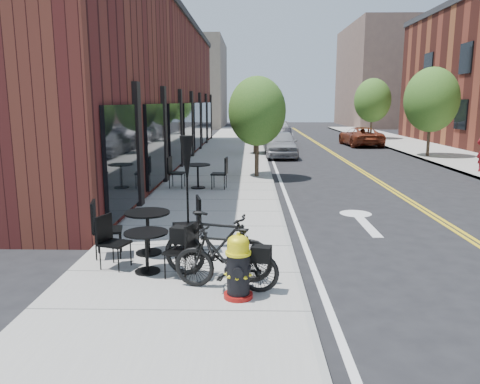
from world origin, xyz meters
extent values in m
plane|color=black|center=(0.00, 0.00, 0.00)|extent=(120.00, 120.00, 0.00)
cube|color=#9E9B93|center=(-2.00, 10.00, 0.06)|extent=(4.00, 70.00, 0.12)
cube|color=#471716|center=(-6.50, 14.00, 3.50)|extent=(5.00, 28.00, 7.00)
cube|color=#726656|center=(-8.00, 48.00, 5.00)|extent=(8.00, 14.00, 10.00)
cube|color=brown|center=(16.00, 50.00, 6.00)|extent=(10.00, 16.00, 12.00)
cylinder|color=#382B1E|center=(-0.60, 9.00, 0.93)|extent=(0.16, 0.16, 1.61)
ellipsoid|color=#2A5C1D|center=(-0.60, 9.00, 2.61)|extent=(2.20, 2.20, 2.64)
cylinder|color=#382B1E|center=(-0.60, 17.00, 0.96)|extent=(0.16, 0.16, 1.68)
ellipsoid|color=#2A5C1D|center=(-0.60, 17.00, 2.72)|extent=(2.30, 2.30, 2.76)
cylinder|color=#382B1E|center=(-0.60, 25.00, 0.91)|extent=(0.16, 0.16, 1.57)
ellipsoid|color=#2A5C1D|center=(-0.60, 25.00, 2.54)|extent=(2.10, 2.10, 2.52)
cylinder|color=#382B1E|center=(-0.60, 33.00, 0.98)|extent=(0.16, 0.16, 1.71)
ellipsoid|color=#2A5C1D|center=(-0.60, 33.00, 2.79)|extent=(2.40, 2.40, 2.88)
cylinder|color=#382B1E|center=(8.60, 16.00, 1.03)|extent=(0.16, 0.16, 1.82)
ellipsoid|color=#2A5C1D|center=(8.60, 16.00, 3.06)|extent=(2.80, 2.80, 3.36)
cylinder|color=#382B1E|center=(8.60, 28.00, 1.03)|extent=(0.16, 0.16, 1.82)
ellipsoid|color=#2A5C1D|center=(8.60, 28.00, 3.06)|extent=(2.80, 2.80, 3.36)
cylinder|color=maroon|center=(-1.03, -2.55, 0.15)|extent=(0.47, 0.47, 0.06)
cylinder|color=black|center=(-1.03, -2.55, 0.48)|extent=(0.36, 0.36, 0.65)
cylinder|color=yellow|center=(-1.03, -2.55, 0.81)|extent=(0.41, 0.41, 0.04)
cylinder|color=yellow|center=(-1.03, -2.55, 0.90)|extent=(0.35, 0.35, 0.15)
ellipsoid|color=yellow|center=(-1.03, -2.55, 0.98)|extent=(0.34, 0.34, 0.19)
cylinder|color=yellow|center=(-1.03, -2.55, 1.08)|extent=(0.06, 0.06, 0.06)
imported|color=black|center=(-1.22, -2.26, 0.62)|extent=(1.71, 0.79, 0.99)
imported|color=black|center=(-1.39, -1.81, 0.68)|extent=(1.93, 1.00, 1.12)
cylinder|color=black|center=(-2.79, -0.55, 0.14)|extent=(0.59, 0.59, 0.03)
cylinder|color=black|center=(-2.79, -0.55, 0.52)|extent=(0.08, 0.08, 0.78)
cylinder|color=black|center=(-2.79, -0.55, 0.92)|extent=(1.02, 1.02, 0.03)
cylinder|color=black|center=(-2.60, -1.53, 0.13)|extent=(0.55, 0.55, 0.03)
cylinder|color=black|center=(-2.60, -1.53, 0.47)|extent=(0.07, 0.07, 0.68)
cylinder|color=black|center=(-2.60, -1.53, 0.82)|extent=(0.94, 0.94, 0.03)
cylinder|color=black|center=(-2.60, 6.32, 0.14)|extent=(0.53, 0.53, 0.03)
cylinder|color=black|center=(-2.60, 6.32, 0.52)|extent=(0.07, 0.07, 0.77)
cylinder|color=black|center=(-2.60, 6.32, 0.91)|extent=(0.91, 0.91, 0.03)
cylinder|color=black|center=(-2.07, -0.21, 0.14)|extent=(0.36, 0.36, 0.04)
cylinder|color=black|center=(-2.07, -0.21, 1.22)|extent=(0.04, 0.04, 2.14)
cone|color=black|center=(-2.07, -0.21, 1.87)|extent=(0.26, 0.26, 0.95)
imported|color=#93959A|center=(0.80, 16.34, 0.72)|extent=(1.75, 4.27, 1.45)
imported|color=black|center=(1.02, 21.03, 0.69)|extent=(1.51, 4.22, 1.38)
imported|color=#B9B9BE|center=(1.15, 25.64, 0.76)|extent=(2.31, 5.30, 1.52)
imported|color=maroon|center=(6.63, 22.99, 0.64)|extent=(2.43, 4.73, 1.28)
camera|label=1|loc=(-0.86, -9.05, 2.98)|focal=35.00mm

